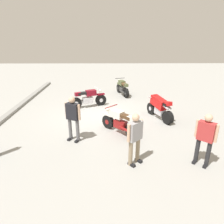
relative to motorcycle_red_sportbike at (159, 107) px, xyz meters
The scene contains 9 objects.
ground_plane 3.03m from the motorcycle_red_sportbike, 77.11° to the left, with size 40.00×40.00×0.00m, color #9E9E99.
curb_edge 7.55m from the motorcycle_red_sportbike, 84.95° to the left, with size 14.00×0.30×0.15m, color gray.
motorcycle_red_sportbike is the anchor object (origin of this frame).
motorcycle_cream_vintage 2.51m from the motorcycle_red_sportbike, 128.09° to the left, with size 1.50×1.49×1.07m.
motorcycle_olive_vintage 4.45m from the motorcycle_red_sportbike, 20.01° to the left, with size 1.91×0.86×1.07m.
motorcycle_maroon_cruiser 3.97m from the motorcycle_red_sportbike, 64.40° to the left, with size 0.98×1.97×1.09m.
person_in_gray_shirt 4.04m from the motorcycle_red_sportbike, 156.15° to the left, with size 0.53×0.56×1.68m.
person_in_black_shirt 4.35m from the motorcycle_red_sportbike, 119.76° to the left, with size 0.48×0.64×1.76m.
person_in_red_shirt 3.80m from the motorcycle_red_sportbike, behind, with size 0.53×0.56×1.69m.
Camera 1 is at (-9.81, -0.52, 3.82)m, focal length 32.53 mm.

